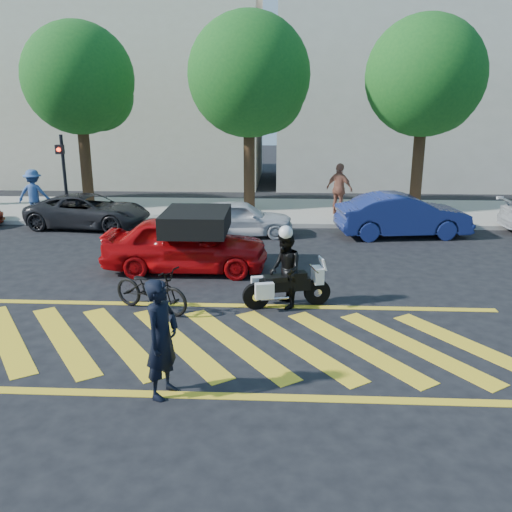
{
  "coord_description": "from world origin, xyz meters",
  "views": [
    {
      "loc": [
        1.34,
        -9.26,
        4.4
      ],
      "look_at": [
        0.76,
        2.25,
        1.05
      ],
      "focal_mm": 38.0,
      "sensor_mm": 36.0,
      "label": 1
    }
  ],
  "objects_px": {
    "bicycle": "(151,289)",
    "police_motorcycle": "(286,286)",
    "officer_moto": "(285,270)",
    "parked_mid_right": "(240,218)",
    "officer_bike": "(162,339)",
    "red_convertible": "(186,244)",
    "parked_mid_left": "(89,211)",
    "parked_right": "(403,215)"
  },
  "relations": [
    {
      "from": "officer_moto",
      "to": "parked_mid_left",
      "type": "xyz_separation_m",
      "value": [
        -6.91,
        7.29,
        -0.25
      ]
    },
    {
      "from": "officer_bike",
      "to": "parked_right",
      "type": "height_order",
      "value": "officer_bike"
    },
    {
      "from": "bicycle",
      "to": "officer_moto",
      "type": "xyz_separation_m",
      "value": [
        2.87,
        0.38,
        0.35
      ]
    },
    {
      "from": "officer_bike",
      "to": "red_convertible",
      "type": "xyz_separation_m",
      "value": [
        -0.76,
        6.27,
        -0.2
      ]
    },
    {
      "from": "officer_bike",
      "to": "parked_mid_right",
      "type": "distance_m",
      "value": 10.18
    },
    {
      "from": "parked_mid_left",
      "to": "parked_right",
      "type": "relative_size",
      "value": 0.99
    },
    {
      "from": "officer_bike",
      "to": "officer_moto",
      "type": "distance_m",
      "value": 4.22
    },
    {
      "from": "police_motorcycle",
      "to": "red_convertible",
      "type": "bearing_deg",
      "value": 122.72
    },
    {
      "from": "officer_bike",
      "to": "bicycle",
      "type": "height_order",
      "value": "officer_bike"
    },
    {
      "from": "red_convertible",
      "to": "parked_right",
      "type": "distance_m",
      "value": 7.68
    },
    {
      "from": "officer_bike",
      "to": "parked_mid_left",
      "type": "relative_size",
      "value": 0.44
    },
    {
      "from": "officer_moto",
      "to": "parked_right",
      "type": "bearing_deg",
      "value": 135.5
    },
    {
      "from": "parked_mid_left",
      "to": "parked_mid_right",
      "type": "relative_size",
      "value": 1.22
    },
    {
      "from": "parked_mid_right",
      "to": "parked_right",
      "type": "xyz_separation_m",
      "value": [
        5.39,
        0.19,
        0.11
      ]
    },
    {
      "from": "police_motorcycle",
      "to": "officer_moto",
      "type": "xyz_separation_m",
      "value": [
        -0.01,
        0.01,
        0.37
      ]
    },
    {
      "from": "police_motorcycle",
      "to": "parked_right",
      "type": "distance_m",
      "value": 7.63
    },
    {
      "from": "officer_bike",
      "to": "parked_mid_right",
      "type": "relative_size",
      "value": 0.53
    },
    {
      "from": "red_convertible",
      "to": "parked_mid_left",
      "type": "relative_size",
      "value": 1.01
    },
    {
      "from": "officer_bike",
      "to": "police_motorcycle",
      "type": "relative_size",
      "value": 0.97
    },
    {
      "from": "police_motorcycle",
      "to": "officer_moto",
      "type": "bearing_deg",
      "value": 137.89
    },
    {
      "from": "bicycle",
      "to": "police_motorcycle",
      "type": "distance_m",
      "value": 2.9
    },
    {
      "from": "officer_bike",
      "to": "police_motorcycle",
      "type": "bearing_deg",
      "value": -6.85
    },
    {
      "from": "parked_mid_left",
      "to": "parked_right",
      "type": "height_order",
      "value": "parked_right"
    },
    {
      "from": "bicycle",
      "to": "parked_mid_right",
      "type": "distance_m",
      "value": 6.89
    },
    {
      "from": "parked_right",
      "to": "police_motorcycle",
      "type": "bearing_deg",
      "value": 141.9
    },
    {
      "from": "police_motorcycle",
      "to": "red_convertible",
      "type": "xyz_separation_m",
      "value": [
        -2.63,
        2.49,
        0.26
      ]
    },
    {
      "from": "parked_right",
      "to": "red_convertible",
      "type": "bearing_deg",
      "value": 114.53
    },
    {
      "from": "parked_mid_left",
      "to": "parked_right",
      "type": "xyz_separation_m",
      "value": [
        10.8,
        -0.73,
        0.12
      ]
    },
    {
      "from": "officer_moto",
      "to": "parked_mid_right",
      "type": "height_order",
      "value": "officer_moto"
    },
    {
      "from": "bicycle",
      "to": "officer_moto",
      "type": "distance_m",
      "value": 2.91
    },
    {
      "from": "officer_moto",
      "to": "parked_right",
      "type": "height_order",
      "value": "officer_moto"
    },
    {
      "from": "parked_mid_right",
      "to": "officer_bike",
      "type": "bearing_deg",
      "value": 172.25
    },
    {
      "from": "bicycle",
      "to": "police_motorcycle",
      "type": "bearing_deg",
      "value": -56.54
    },
    {
      "from": "bicycle",
      "to": "officer_moto",
      "type": "bearing_deg",
      "value": -56.36
    },
    {
      "from": "parked_mid_left",
      "to": "parked_mid_right",
      "type": "distance_m",
      "value": 5.48
    },
    {
      "from": "police_motorcycle",
      "to": "parked_mid_right",
      "type": "height_order",
      "value": "parked_mid_right"
    },
    {
      "from": "officer_bike",
      "to": "parked_right",
      "type": "relative_size",
      "value": 0.43
    },
    {
      "from": "bicycle",
      "to": "police_motorcycle",
      "type": "height_order",
      "value": "bicycle"
    },
    {
      "from": "officer_bike",
      "to": "parked_mid_left",
      "type": "height_order",
      "value": "officer_bike"
    },
    {
      "from": "parked_mid_left",
      "to": "parked_mid_right",
      "type": "xyz_separation_m",
      "value": [
        5.41,
        -0.92,
        0.01
      ]
    },
    {
      "from": "red_convertible",
      "to": "parked_right",
      "type": "height_order",
      "value": "red_convertible"
    },
    {
      "from": "bicycle",
      "to": "police_motorcycle",
      "type": "relative_size",
      "value": 0.98
    }
  ]
}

